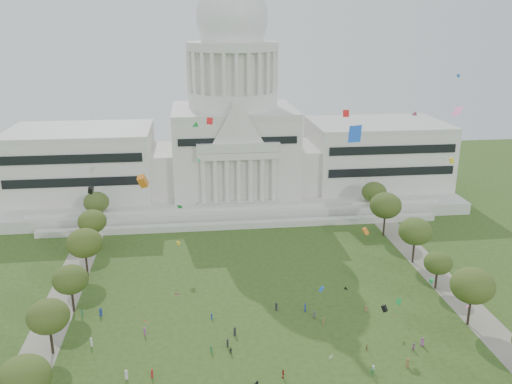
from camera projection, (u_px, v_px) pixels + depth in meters
capitol at (234, 140)px, 199.66m from camera, size 160.00×64.50×91.30m
path_left at (53, 321)px, 121.92m from camera, size 8.00×160.00×0.04m
path_right at (457, 296)px, 132.92m from camera, size 8.00×160.00×0.04m
row_tree_l_1 at (24, 378)px, 88.48m from camera, size 8.86×8.86×12.59m
row_tree_l_2 at (48, 316)px, 107.66m from camera, size 8.42×8.42×11.97m
row_tree_r_2 at (473, 286)px, 117.66m from camera, size 9.55×9.55×13.58m
row_tree_l_3 at (70, 280)px, 123.57m from camera, size 8.12×8.12×11.55m
row_tree_r_3 at (438, 263)px, 134.59m from camera, size 7.01×7.01×9.98m
row_tree_l_4 at (84, 243)px, 140.70m from camera, size 9.29×9.29×13.21m
row_tree_r_4 at (415, 231)px, 148.67m from camera, size 9.19×9.19×13.06m
row_tree_l_5 at (92, 221)px, 158.45m from camera, size 8.33×8.33×11.85m
row_tree_r_5 at (386, 206)px, 167.38m from camera, size 9.82×9.82×13.96m
row_tree_l_6 at (96, 202)px, 175.44m from camera, size 8.19×8.19×11.64m
row_tree_r_6 at (374, 192)px, 185.06m from camera, size 8.42×8.42×11.97m
person_0 at (422, 342)px, 112.48m from camera, size 1.14×1.08×1.96m
person_2 at (414, 347)px, 110.87m from camera, size 0.99×0.88×1.73m
person_3 at (372, 372)px, 102.92m from camera, size 1.15×1.27×1.77m
person_4 at (283, 374)px, 102.46m from camera, size 0.68×1.12×1.83m
person_8 at (231, 351)px, 109.77m from camera, size 0.85×0.78×1.48m
person_9 at (373, 369)px, 104.04m from camera, size 1.13×1.01×1.57m
person_10 at (367, 347)px, 111.06m from camera, size 0.45×0.80×1.35m
distant_crowd at (214, 347)px, 110.76m from camera, size 67.07×39.44×1.95m
kite_swarm at (276, 221)px, 99.20m from camera, size 95.47×107.33×65.36m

